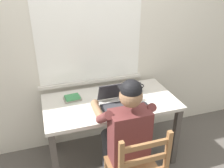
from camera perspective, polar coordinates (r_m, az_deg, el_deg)
The scene contains 10 objects.
ground_plane at distance 2.94m, azimuth -0.33°, elevation -16.83°, with size 8.00×8.00×0.00m, color #56514C.
back_wall at distance 2.66m, azimuth -3.34°, elevation 10.78°, with size 6.00×0.08×2.60m.
desk at distance 2.54m, azimuth -0.36°, elevation -6.08°, with size 1.38×0.72×0.75m.
seated_person at distance 2.18m, azimuth 3.21°, elevation -11.19°, with size 0.50×0.60×1.24m.
laptop at distance 2.37m, azimuth 1.16°, elevation -4.21°, with size 0.33×0.33×0.22m.
computer_mouse at distance 2.42m, azimuth 7.88°, elevation -4.82°, with size 0.06×0.10×0.03m, color #232328.
coffee_mug_white at distance 2.61m, azimuth 0.84°, elevation -1.34°, with size 0.12×0.08×0.09m.
coffee_mug_dark at distance 2.66m, azimuth 6.14°, elevation -0.77°, with size 0.12×0.09×0.10m.
book_stack_main at distance 2.53m, azimuth -9.52°, elevation -3.35°, with size 0.19×0.14×0.04m.
paper_pile_near_laptop at distance 2.43m, azimuth 1.73°, elevation -4.65°, with size 0.22×0.18×0.01m, color white.
Camera 1 is at (-0.64, -2.04, 2.01)m, focal length 37.91 mm.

